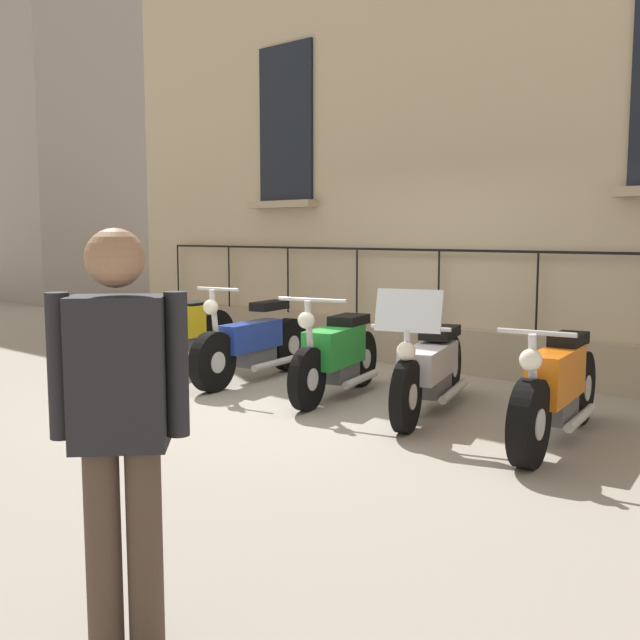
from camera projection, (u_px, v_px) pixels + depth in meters
name	position (u px, v px, depth m)	size (l,w,h in m)	color
ground_plane	(310.00, 401.00, 7.41)	(60.00, 60.00, 0.00)	gray
building_facade	(460.00, 102.00, 9.05)	(0.82, 12.08, 6.66)	tan
motorcycle_yellow	(179.00, 333.00, 9.14)	(1.94, 0.65, 0.92)	black
motorcycle_blue	(253.00, 345.00, 8.41)	(2.07, 0.64, 1.10)	black
motorcycle_green	(336.00, 356.00, 7.53)	(1.85, 0.78, 1.06)	black
motorcycle_silver	(430.00, 369.00, 6.88)	(2.08, 0.94, 1.20)	black
motorcycle_orange	(557.00, 391.00, 5.88)	(2.10, 0.63, 0.97)	black
pedestrian_standing	(120.00, 419.00, 2.87)	(0.41, 0.41, 1.68)	#47382D
distant_building	(59.00, 121.00, 19.56)	(3.98, 5.12, 9.19)	gray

